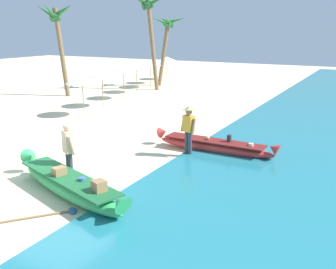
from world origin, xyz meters
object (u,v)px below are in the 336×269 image
(boat_green_foreground, at_px, (69,185))
(boat_red_midground, at_px, (214,146))
(palm_tree_leaning_seaward, at_px, (149,11))
(palm_tree_tall_inland, at_px, (57,23))
(palm_tree_mid_cluster, at_px, (167,30))
(person_tourist_customer, at_px, (69,149))
(person_vendor_hatted, at_px, (189,127))
(paddle, at_px, (49,214))

(boat_green_foreground, xyz_separation_m, boat_red_midground, (1.92, 5.11, -0.04))
(boat_red_midground, relative_size, palm_tree_leaning_seaward, 0.69)
(boat_red_midground, distance_m, palm_tree_leaning_seaward, 15.84)
(boat_green_foreground, xyz_separation_m, palm_tree_tall_inland, (-11.24, 11.78, 4.17))
(palm_tree_tall_inland, bearing_deg, palm_tree_mid_cluster, 59.91)
(boat_green_foreground, relative_size, palm_tree_mid_cluster, 0.92)
(boat_red_midground, bearing_deg, palm_tree_leaning_seaward, 129.27)
(person_tourist_customer, relative_size, palm_tree_tall_inland, 0.30)
(person_vendor_hatted, xyz_separation_m, palm_tree_tall_inland, (-12.53, 7.44, 3.46))
(person_tourist_customer, xyz_separation_m, palm_tree_leaning_seaward, (-6.96, 15.99, 4.32))
(boat_red_midground, xyz_separation_m, palm_tree_leaning_seaward, (-9.51, 11.63, 5.03))
(palm_tree_leaning_seaward, bearing_deg, person_vendor_hatted, -54.37)
(paddle, bearing_deg, palm_tree_leaning_seaward, 114.04)
(palm_tree_mid_cluster, bearing_deg, person_vendor_hatted, -59.15)
(palm_tree_leaning_seaward, bearing_deg, boat_red_midground, -50.73)
(boat_red_midground, xyz_separation_m, person_vendor_hatted, (-0.63, -0.76, 0.76))
(palm_tree_leaning_seaward, relative_size, palm_tree_mid_cluster, 1.27)
(person_tourist_customer, bearing_deg, paddle, -61.53)
(paddle, bearing_deg, person_tourist_customer, 118.47)
(palm_tree_leaning_seaward, bearing_deg, paddle, -65.96)
(person_tourist_customer, xyz_separation_m, palm_tree_tall_inland, (-10.61, 11.03, 3.50))
(person_tourist_customer, distance_m, palm_tree_leaning_seaward, 17.97)
(person_tourist_customer, bearing_deg, boat_green_foreground, -49.93)
(person_vendor_hatted, bearing_deg, paddle, -99.86)
(palm_tree_leaning_seaward, height_order, palm_tree_mid_cluster, palm_tree_leaning_seaward)
(palm_tree_tall_inland, relative_size, paddle, 3.97)
(person_tourist_customer, relative_size, palm_tree_mid_cluster, 0.33)
(boat_red_midground, height_order, palm_tree_tall_inland, palm_tree_tall_inland)
(boat_green_foreground, bearing_deg, palm_tree_tall_inland, 133.65)
(palm_tree_tall_inland, distance_m, paddle, 17.86)
(boat_red_midground, distance_m, palm_tree_mid_cluster, 16.80)
(boat_green_foreground, bearing_deg, person_tourist_customer, 130.07)
(palm_tree_tall_inland, height_order, palm_tree_mid_cluster, palm_tree_tall_inland)
(boat_red_midground, distance_m, paddle, 6.37)
(person_tourist_customer, distance_m, palm_tree_tall_inland, 15.70)
(palm_tree_mid_cluster, bearing_deg, boat_red_midground, -55.90)
(person_vendor_hatted, distance_m, palm_tree_mid_cluster, 16.95)
(boat_red_midground, relative_size, person_tourist_customer, 2.65)
(boat_red_midground, xyz_separation_m, palm_tree_mid_cluster, (-9.18, 13.55, 3.82))
(boat_green_foreground, xyz_separation_m, palm_tree_mid_cluster, (-7.26, 18.66, 3.78))
(person_vendor_hatted, bearing_deg, boat_green_foreground, -106.56)
(palm_tree_leaning_seaward, bearing_deg, person_tourist_customer, -66.48)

